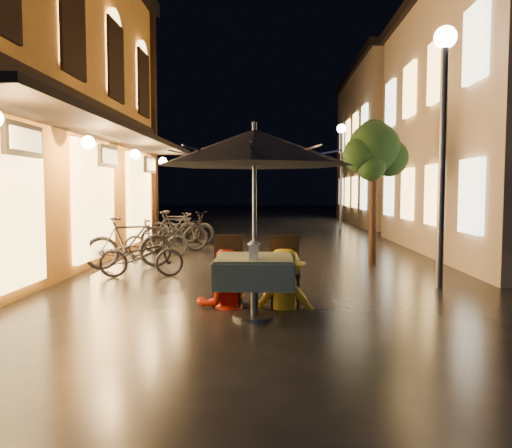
{
  "coord_description": "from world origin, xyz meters",
  "views": [
    {
      "loc": [
        0.24,
        -6.23,
        1.63
      ],
      "look_at": [
        0.02,
        0.63,
        1.15
      ],
      "focal_mm": 35.0,
      "sensor_mm": 36.0,
      "label": 1
    }
  ],
  "objects_px": {
    "streetlamp_near": "(444,109)",
    "cafe_table": "(254,272)",
    "person_orange": "(224,251)",
    "bicycle_0": "(142,255)",
    "table_lantern": "(254,248)",
    "person_yellow": "(284,251)",
    "patio_umbrella": "(254,148)"
  },
  "relations": [
    {
      "from": "streetlamp_near",
      "to": "cafe_table",
      "type": "xyz_separation_m",
      "value": [
        -2.98,
        -1.97,
        -2.33
      ]
    },
    {
      "from": "person_orange",
      "to": "bicycle_0",
      "type": "bearing_deg",
      "value": -69.37
    },
    {
      "from": "cafe_table",
      "to": "table_lantern",
      "type": "xyz_separation_m",
      "value": [
        0.0,
        -0.24,
        0.33
      ]
    },
    {
      "from": "streetlamp_near",
      "to": "person_yellow",
      "type": "height_order",
      "value": "streetlamp_near"
    },
    {
      "from": "person_orange",
      "to": "bicycle_0",
      "type": "height_order",
      "value": "person_orange"
    },
    {
      "from": "cafe_table",
      "to": "bicycle_0",
      "type": "distance_m",
      "value": 3.6
    },
    {
      "from": "table_lantern",
      "to": "bicycle_0",
      "type": "relative_size",
      "value": 0.16
    },
    {
      "from": "table_lantern",
      "to": "person_yellow",
      "type": "relative_size",
      "value": 0.16
    },
    {
      "from": "patio_umbrella",
      "to": "person_yellow",
      "type": "xyz_separation_m",
      "value": [
        0.39,
        0.53,
        -1.36
      ]
    },
    {
      "from": "cafe_table",
      "to": "table_lantern",
      "type": "relative_size",
      "value": 3.96
    },
    {
      "from": "table_lantern",
      "to": "bicycle_0",
      "type": "xyz_separation_m",
      "value": [
        -2.2,
        3.09,
        -0.51
      ]
    },
    {
      "from": "bicycle_0",
      "to": "person_yellow",
      "type": "bearing_deg",
      "value": -140.74
    },
    {
      "from": "person_orange",
      "to": "cafe_table",
      "type": "bearing_deg",
      "value": 110.38
    },
    {
      "from": "streetlamp_near",
      "to": "patio_umbrella",
      "type": "bearing_deg",
      "value": -146.47
    },
    {
      "from": "patio_umbrella",
      "to": "person_orange",
      "type": "distance_m",
      "value": 1.55
    },
    {
      "from": "person_yellow",
      "to": "bicycle_0",
      "type": "height_order",
      "value": "person_yellow"
    },
    {
      "from": "cafe_table",
      "to": "bicycle_0",
      "type": "relative_size",
      "value": 0.64
    },
    {
      "from": "streetlamp_near",
      "to": "bicycle_0",
      "type": "xyz_separation_m",
      "value": [
        -5.18,
        0.87,
        -2.51
      ]
    },
    {
      "from": "patio_umbrella",
      "to": "person_orange",
      "type": "xyz_separation_m",
      "value": [
        -0.45,
        0.58,
        -1.37
      ]
    },
    {
      "from": "cafe_table",
      "to": "table_lantern",
      "type": "height_order",
      "value": "table_lantern"
    },
    {
      "from": "streetlamp_near",
      "to": "person_orange",
      "type": "bearing_deg",
      "value": -157.92
    },
    {
      "from": "table_lantern",
      "to": "person_orange",
      "type": "distance_m",
      "value": 0.95
    },
    {
      "from": "person_orange",
      "to": "person_yellow",
      "type": "bearing_deg",
      "value": 159.33
    },
    {
      "from": "patio_umbrella",
      "to": "bicycle_0",
      "type": "xyz_separation_m",
      "value": [
        -2.2,
        2.85,
        -1.74
      ]
    },
    {
      "from": "patio_umbrella",
      "to": "table_lantern",
      "type": "bearing_deg",
      "value": -90.0
    },
    {
      "from": "table_lantern",
      "to": "person_orange",
      "type": "relative_size",
      "value": 0.16
    },
    {
      "from": "cafe_table",
      "to": "bicycle_0",
      "type": "bearing_deg",
      "value": 127.71
    },
    {
      "from": "person_orange",
      "to": "streetlamp_near",
      "type": "bearing_deg",
      "value": -175.05
    },
    {
      "from": "cafe_table",
      "to": "patio_umbrella",
      "type": "distance_m",
      "value": 1.56
    },
    {
      "from": "bicycle_0",
      "to": "streetlamp_near",
      "type": "bearing_deg",
      "value": -108.5
    },
    {
      "from": "table_lantern",
      "to": "person_yellow",
      "type": "bearing_deg",
      "value": 63.3
    },
    {
      "from": "person_orange",
      "to": "person_yellow",
      "type": "relative_size",
      "value": 0.98
    }
  ]
}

